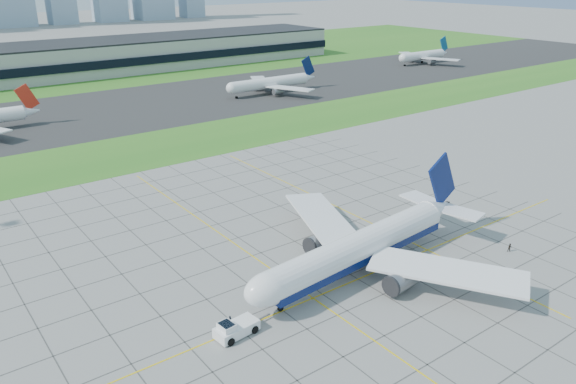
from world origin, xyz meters
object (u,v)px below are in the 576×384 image
Objects in this scene: crew_far at (510,248)px; distant_jet_3 at (423,55)px; distant_jet_2 at (271,83)px; pushback_tug at (235,329)px; airliner at (361,248)px; crew_near at (230,321)px.

crew_far is 0.04× the size of distant_jet_3.
distant_jet_3 is (115.18, 15.24, -0.00)m from distant_jet_2.
distant_jet_2 is (102.47, 136.98, 3.30)m from pushback_tug.
airliner is 29.96× the size of crew_near.
pushback_tug is at bearing -152.22° from crew_far.
airliner is 30.30m from crew_far.
crew_far is (54.60, -11.04, -0.06)m from crew_near.
airliner reaches higher than crew_far.
airliner is at bearing -119.20° from distant_jet_2.
crew_near is at bearing 68.48° from pushback_tug.
distant_jet_3 reaches higher than crew_near.
airliner is at bearing -165.99° from crew_far.
pushback_tug is 5.35× the size of crew_near.
crew_near is at bearing -145.36° from distant_jet_3.
distant_jet_2 is 1.02× the size of distant_jet_3.
airliner reaches higher than pushback_tug.
crew_near is (0.67, 2.31, -0.28)m from pushback_tug.
airliner reaches higher than distant_jet_3.
pushback_tug is 2.42m from crew_near.
crew_far is (27.73, -11.63, -3.77)m from airliner.
distant_jet_2 is at bearing 47.78° from pushback_tug.
pushback_tug reaches higher than crew_far.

